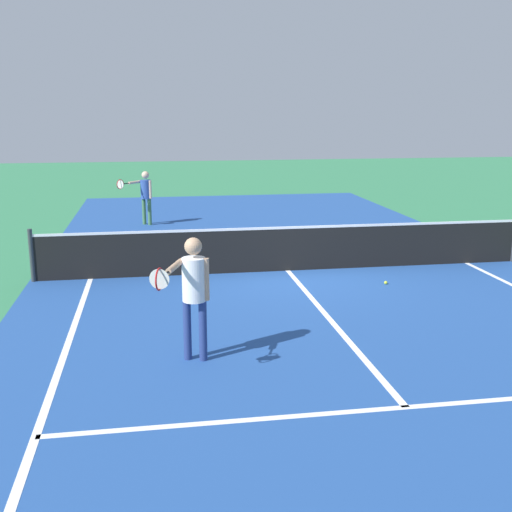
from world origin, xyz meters
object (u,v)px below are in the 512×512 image
at_px(tennis_ball_near_net, 386,283).
at_px(net, 288,248).
at_px(player_near, 193,285).
at_px(player_far, 145,192).

bearing_deg(tennis_ball_near_net, net, 140.87).
distance_m(player_near, tennis_ball_near_net, 5.24).
xyz_separation_m(player_near, player_far, (-0.70, 10.67, -0.09)).
relative_size(net, player_near, 6.13).
bearing_deg(player_near, player_far, 93.75).
bearing_deg(player_near, tennis_ball_near_net, 38.99).
height_order(player_far, tennis_ball_near_net, player_far).
height_order(player_near, player_far, player_near).
height_order(net, player_far, player_far).
relative_size(net, tennis_ball_near_net, 159.46).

